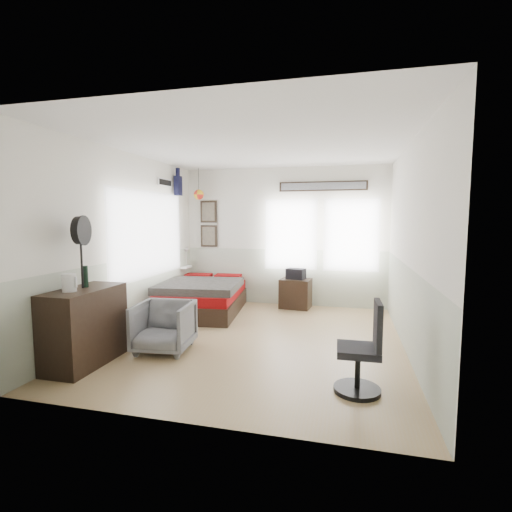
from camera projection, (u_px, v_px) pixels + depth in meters
The scene contains 12 objects.
ground_plane at pixel (256, 340), 5.27m from camera, with size 4.00×4.50×0.01m, color tan.
room_shell at pixel (254, 225), 5.31m from camera, with size 4.02×4.52×2.71m.
wall_decor at pixel (225, 198), 7.21m from camera, with size 3.55×1.32×1.44m.
bed at pixel (203, 297), 6.75m from camera, with size 1.49×1.98×0.59m.
dresser at pixel (85, 326), 4.34m from camera, with size 0.48×1.00×0.90m, color black.
armchair at pixel (164, 327), 4.78m from camera, with size 0.69×0.71×0.64m, color slate.
nightstand at pixel (296, 293), 7.11m from camera, with size 0.56×0.45×0.56m, color black.
task_chair at pixel (363, 356), 3.63m from camera, with size 0.46×0.46×0.92m.
kettle at pixel (69, 283), 4.12m from camera, with size 0.18×0.15×0.20m.
bottle at pixel (85, 276), 4.39m from camera, with size 0.06×0.06×0.26m, color black.
stand_fan at pixel (81, 232), 4.28m from camera, with size 0.16×0.34×0.85m.
black_bag at pixel (296, 274), 7.07m from camera, with size 0.34×0.22×0.20m, color black.
Camera 1 is at (1.23, -4.97, 1.71)m, focal length 26.00 mm.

